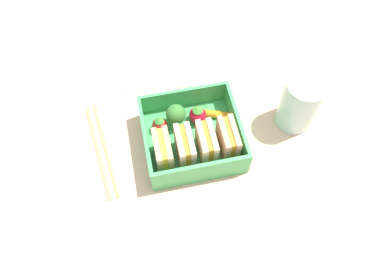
% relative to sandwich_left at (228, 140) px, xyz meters
% --- Properties ---
extents(ground_plane, '(1.20, 1.20, 0.02)m').
position_rel_sandwich_left_xyz_m(ground_plane, '(0.05, -0.03, -0.05)').
color(ground_plane, '#DAAD8D').
extents(bento_tray, '(0.16, 0.15, 0.01)m').
position_rel_sandwich_left_xyz_m(bento_tray, '(0.05, -0.03, -0.04)').
color(bento_tray, '#43AA5B').
rests_on(bento_tray, ground_plane).
extents(bento_rim, '(0.16, 0.15, 0.04)m').
position_rel_sandwich_left_xyz_m(bento_rim, '(0.05, -0.03, -0.01)').
color(bento_rim, '#43AA5B').
rests_on(bento_rim, bento_tray).
extents(sandwich_left, '(0.03, 0.06, 0.06)m').
position_rel_sandwich_left_xyz_m(sandwich_left, '(0.00, 0.00, 0.00)').
color(sandwich_left, tan).
rests_on(sandwich_left, bento_tray).
extents(sandwich_center_left, '(0.03, 0.06, 0.06)m').
position_rel_sandwich_left_xyz_m(sandwich_center_left, '(0.03, 0.00, 0.00)').
color(sandwich_center_left, beige).
rests_on(sandwich_center_left, bento_tray).
extents(sandwich_center, '(0.03, 0.06, 0.06)m').
position_rel_sandwich_left_xyz_m(sandwich_center, '(0.07, 0.00, 0.00)').
color(sandwich_center, '#DAB88C').
rests_on(sandwich_center, bento_tray).
extents(sandwich_center_right, '(0.03, 0.06, 0.06)m').
position_rel_sandwich_left_xyz_m(sandwich_center_right, '(0.10, 0.00, 0.00)').
color(sandwich_center_right, tan).
rests_on(sandwich_center_right, bento_tray).
extents(carrot_stick_far_left, '(0.05, 0.03, 0.01)m').
position_rel_sandwich_left_xyz_m(carrot_stick_far_left, '(-0.00, -0.06, -0.02)').
color(carrot_stick_far_left, orange).
rests_on(carrot_stick_far_left, bento_tray).
extents(strawberry_left, '(0.03, 0.03, 0.04)m').
position_rel_sandwich_left_xyz_m(strawberry_left, '(0.04, -0.06, -0.01)').
color(strawberry_left, red).
rests_on(strawberry_left, bento_tray).
extents(broccoli_floret, '(0.03, 0.03, 0.05)m').
position_rel_sandwich_left_xyz_m(broccoli_floret, '(0.07, -0.06, -0.00)').
color(broccoli_floret, '#8DC46D').
rests_on(broccoli_floret, bento_tray).
extents(strawberry_far_left, '(0.03, 0.03, 0.03)m').
position_rel_sandwich_left_xyz_m(strawberry_far_left, '(0.10, -0.06, -0.02)').
color(strawberry_far_left, red).
rests_on(strawberry_far_left, bento_tray).
extents(chopstick_pair, '(0.04, 0.19, 0.01)m').
position_rel_sandwich_left_xyz_m(chopstick_pair, '(0.21, -0.05, -0.04)').
color(chopstick_pair, tan).
rests_on(chopstick_pair, ground_plane).
extents(drinking_glass, '(0.06, 0.06, 0.10)m').
position_rel_sandwich_left_xyz_m(drinking_glass, '(-0.13, -0.04, 0.01)').
color(drinking_glass, silver).
rests_on(drinking_glass, ground_plane).
extents(folded_napkin, '(0.16, 0.10, 0.00)m').
position_rel_sandwich_left_xyz_m(folded_napkin, '(0.08, -0.20, -0.04)').
color(folded_napkin, silver).
rests_on(folded_napkin, ground_plane).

